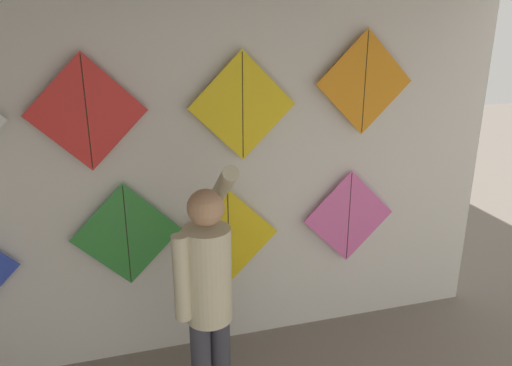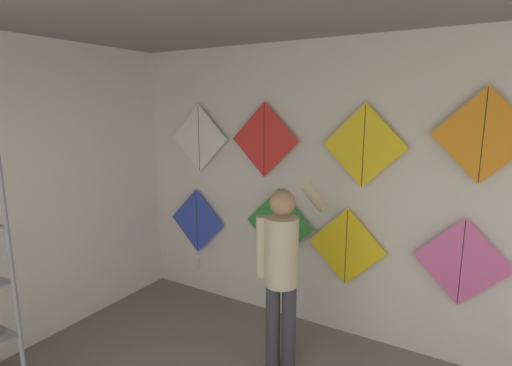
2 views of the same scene
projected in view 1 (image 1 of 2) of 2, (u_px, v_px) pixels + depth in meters
The scene contains 8 objects.
back_panel at pixel (174, 172), 3.46m from camera, with size 4.96×0.06×2.80m, color silver.
shopkeeper at pixel (208, 291), 2.87m from camera, with size 0.40×0.63×1.66m.
kite_1 at pixel (127, 235), 3.41m from camera, with size 0.75×0.01×0.75m.
kite_2 at pixel (228, 237), 3.64m from camera, with size 0.75×0.01×0.75m.
kite_3 at pixel (349, 217), 3.87m from camera, with size 0.75×0.01×0.75m.
kite_5 at pixel (87, 113), 3.09m from camera, with size 0.75×0.01×0.75m.
kite_6 at pixel (243, 106), 3.36m from camera, with size 0.75×0.01×0.75m.
kite_7 at pixel (365, 83), 3.55m from camera, with size 0.75×0.01×0.75m.
Camera 1 is at (-0.37, 0.37, 2.45)m, focal length 35.00 mm.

